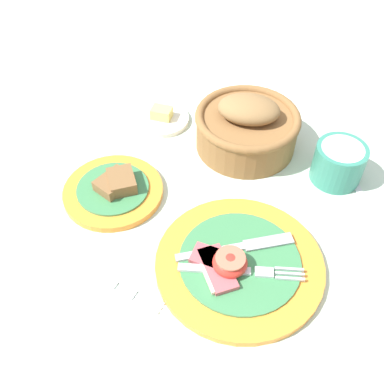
{
  "coord_description": "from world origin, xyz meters",
  "views": [
    {
      "loc": [
        0.19,
        -0.35,
        0.58
      ],
      "look_at": [
        -0.05,
        0.1,
        0.02
      ],
      "focal_mm": 42.0,
      "sensor_mm": 36.0,
      "label": 1
    }
  ],
  "objects": [
    {
      "name": "ground_plane",
      "position": [
        0.0,
        0.0,
        0.0
      ],
      "size": [
        3.0,
        3.0,
        0.0
      ],
      "primitive_type": "plane",
      "color": "#B7CCB7"
    },
    {
      "name": "breakfast_plate",
      "position": [
        0.07,
        0.02,
        0.01
      ],
      "size": [
        0.26,
        0.26,
        0.04
      ],
      "color": "orange",
      "rests_on": "ground_plane"
    },
    {
      "name": "bread_plate",
      "position": [
        -0.18,
        0.05,
        0.01
      ],
      "size": [
        0.17,
        0.17,
        0.04
      ],
      "color": "orange",
      "rests_on": "ground_plane"
    },
    {
      "name": "sugar_cup",
      "position": [
        0.15,
        0.27,
        0.04
      ],
      "size": [
        0.09,
        0.09,
        0.07
      ],
      "color": "#337F6B",
      "rests_on": "ground_plane"
    },
    {
      "name": "bread_basket",
      "position": [
        -0.03,
        0.28,
        0.05
      ],
      "size": [
        0.2,
        0.2,
        0.11
      ],
      "color": "brown",
      "rests_on": "ground_plane"
    },
    {
      "name": "butter_dish",
      "position": [
        -0.21,
        0.26,
        0.01
      ],
      "size": [
        0.11,
        0.11,
        0.03
      ],
      "color": "silver",
      "rests_on": "ground_plane"
    },
    {
      "name": "teaspoon_by_saucer",
      "position": [
        0.24,
        0.2,
        0.01
      ],
      "size": [
        0.12,
        0.17,
        0.01
      ],
      "rotation": [
        0.0,
        0.0,
        5.3
      ],
      "color": "silver",
      "rests_on": "ground_plane"
    },
    {
      "name": "fork_on_cloth",
      "position": [
        -0.09,
        -0.1,
        0.0
      ],
      "size": [
        0.19,
        0.02,
        0.01
      ],
      "rotation": [
        0.0,
        0.0,
        0.0
      ],
      "color": "silver",
      "rests_on": "ground_plane"
    }
  ]
}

